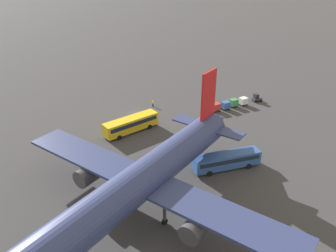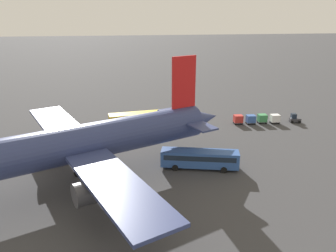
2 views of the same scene
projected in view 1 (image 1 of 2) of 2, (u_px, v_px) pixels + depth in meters
The scene contains 10 objects.
ground_plane at pixel (138, 114), 79.73m from camera, with size 600.00×600.00×0.00m, color #38383A.
airplane at pixel (138, 184), 44.46m from camera, with size 50.15×43.72×17.57m.
shuttle_bus_near at pixel (131, 124), 70.89m from camera, with size 12.87×4.37×3.27m.
shuttle_bus_far at pixel (227, 160), 58.50m from camera, with size 12.66×5.63×3.03m.
baggage_tug at pixel (257, 98), 86.35m from camera, with size 2.59×2.00×2.10m.
worker_person at pixel (153, 103), 83.45m from camera, with size 0.38×0.38×1.74m.
cargo_cart_white at pixel (243, 101), 84.02m from camera, with size 2.05×1.75×2.06m.
cargo_cart_green at pixel (234, 102), 83.13m from camera, with size 2.05×1.75×2.06m.
cargo_cart_blue at pixel (226, 105), 81.69m from camera, with size 2.05×1.75×2.06m.
cargo_cart_red at pixel (216, 107), 80.70m from camera, with size 2.05×1.75×2.06m.
Camera 1 is at (31.54, 65.35, 34.00)m, focal length 35.00 mm.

